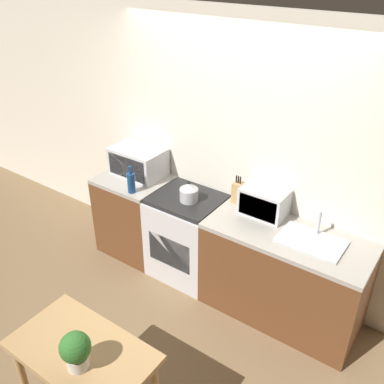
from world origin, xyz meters
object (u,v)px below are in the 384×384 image
microwave (138,162)px  dining_table (84,361)px  toaster_oven (264,202)px  kettle (189,192)px  bottle (131,182)px  stove_range (188,236)px

microwave → dining_table: bearing=-58.7°
toaster_oven → dining_table: toaster_oven is taller
kettle → toaster_oven: (0.68, 0.19, 0.04)m
bottle → toaster_oven: bearing=17.2°
dining_table → bottle: bearing=121.3°
microwave → bottle: 0.38m
kettle → bottle: 0.59m
dining_table → kettle: bearing=102.3°
bottle → toaster_oven: size_ratio=0.69×
microwave → toaster_oven: 1.43m
bottle → dining_table: size_ratio=0.29×
stove_range → microwave: (-0.71, 0.10, 0.60)m
stove_range → toaster_oven: 0.94m
dining_table → microwave: bearing=121.3°
microwave → toaster_oven: microwave is taller
stove_range → kettle: kettle is taller
kettle → bottle: bottle is taller
kettle → bottle: size_ratio=0.75×
kettle → toaster_oven: bearing=15.6°
stove_range → microwave: 0.93m
kettle → toaster_oven: 0.71m
stove_range → dining_table: (0.42, -1.74, 0.20)m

